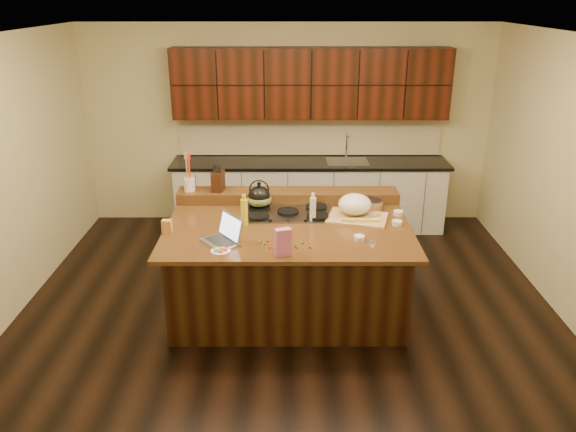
{
  "coord_description": "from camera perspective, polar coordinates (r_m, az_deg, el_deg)",
  "views": [
    {
      "loc": [
        -0.01,
        -5.08,
        3.05
      ],
      "look_at": [
        0.0,
        0.05,
        1.0
      ],
      "focal_mm": 35.0,
      "sensor_mm": 36.0,
      "label": 1
    }
  ],
  "objects": [
    {
      "name": "gumdrop_5",
      "position": [
        5.15,
        -1.12,
        -2.55
      ],
      "size": [
        0.02,
        0.02,
        0.02
      ],
      "primitive_type": "ellipsoid",
      "color": "#198C26",
      "rests_on": "island"
    },
    {
      "name": "gumdrop_1",
      "position": [
        5.03,
        -1.45,
        -3.19
      ],
      "size": [
        0.02,
        0.02,
        0.02
      ],
      "primitive_type": "ellipsoid",
      "color": "#198C26",
      "rests_on": "island"
    },
    {
      "name": "gumdrop_4",
      "position": [
        5.05,
        0.72,
        -3.03
      ],
      "size": [
        0.02,
        0.02,
        0.02
      ],
      "primitive_type": "ellipsoid",
      "color": "red",
      "rests_on": "island"
    },
    {
      "name": "back_ledge",
      "position": [
        6.14,
        -0.01,
        2.08
      ],
      "size": [
        2.4,
        0.3,
        0.12
      ],
      "primitive_type": "cube",
      "color": "black",
      "rests_on": "island"
    },
    {
      "name": "island",
      "position": [
        5.7,
        0.0,
        -5.19
      ],
      "size": [
        2.4,
        1.6,
        0.92
      ],
      "color": "black",
      "rests_on": "ground"
    },
    {
      "name": "laptop",
      "position": [
        5.16,
        -6.45,
        -1.93
      ],
      "size": [
        0.43,
        0.45,
        0.24
      ],
      "rotation": [
        0.0,
        0.0,
        -0.93
      ],
      "color": "#B7B7BC",
      "rests_on": "island"
    },
    {
      "name": "vinegar_bottle",
      "position": [
        5.57,
        2.54,
        0.66
      ],
      "size": [
        0.06,
        0.06,
        0.25
      ],
      "primitive_type": "cylinder",
      "rotation": [
        0.0,
        0.0,
        -0.01
      ],
      "color": "silver",
      "rests_on": "island"
    },
    {
      "name": "gumdrop_12",
      "position": [
        5.02,
        2.27,
        -3.21
      ],
      "size": [
        0.02,
        0.02,
        0.02
      ],
      "primitive_type": "ellipsoid",
      "color": "red",
      "rests_on": "island"
    },
    {
      "name": "oil_bottle",
      "position": [
        5.48,
        -4.46,
        0.35
      ],
      "size": [
        0.08,
        0.08,
        0.27
      ],
      "primitive_type": "cylinder",
      "rotation": [
        0.0,
        0.0,
        0.19
      ],
      "color": "yellow",
      "rests_on": "island"
    },
    {
      "name": "kitchen_timer",
      "position": [
        5.17,
        8.61,
        -2.37
      ],
      "size": [
        0.11,
        0.11,
        0.07
      ],
      "primitive_type": "cone",
      "rotation": [
        0.0,
        0.0,
        -0.41
      ],
      "color": "silver",
      "rests_on": "island"
    },
    {
      "name": "gumdrop_7",
      "position": [
        4.98,
        -1.33,
        -3.43
      ],
      "size": [
        0.02,
        0.02,
        0.02
      ],
      "primitive_type": "ellipsoid",
      "color": "#198C26",
      "rests_on": "island"
    },
    {
      "name": "back_counter",
      "position": [
        7.6,
        2.25,
        5.98
      ],
      "size": [
        3.7,
        0.66,
        2.4
      ],
      "color": "silver",
      "rests_on": "ground"
    },
    {
      "name": "ramekin_a",
      "position": [
        5.22,
        7.24,
        -2.23
      ],
      "size": [
        0.12,
        0.12,
        0.04
      ],
      "primitive_type": "cylinder",
      "rotation": [
        0.0,
        0.0,
        -0.22
      ],
      "color": "white",
      "rests_on": "island"
    },
    {
      "name": "green_bowl",
      "position": [
        5.87,
        -2.93,
        1.71
      ],
      "size": [
        0.28,
        0.28,
        0.14
      ],
      "primitive_type": "ellipsoid",
      "rotation": [
        0.0,
        0.0,
        -0.06
      ],
      "color": "olive",
      "rests_on": "cooktop"
    },
    {
      "name": "gumdrop_8",
      "position": [
        5.15,
        -2.76,
        -2.56
      ],
      "size": [
        0.02,
        0.02,
        0.02
      ],
      "primitive_type": "ellipsoid",
      "color": "red",
      "rests_on": "island"
    },
    {
      "name": "gumdrop_10",
      "position": [
        5.04,
        -1.45,
        -3.1
      ],
      "size": [
        0.02,
        0.02,
        0.02
      ],
      "primitive_type": "ellipsoid",
      "color": "red",
      "rests_on": "island"
    },
    {
      "name": "gumdrop_0",
      "position": [
        5.14,
        -2.06,
        -2.58
      ],
      "size": [
        0.02,
        0.02,
        0.02
      ],
      "primitive_type": "ellipsoid",
      "color": "red",
      "rests_on": "island"
    },
    {
      "name": "package_box",
      "position": [
        5.44,
        -12.2,
        -1.04
      ],
      "size": [
        0.1,
        0.07,
        0.13
      ],
      "primitive_type": "cube",
      "rotation": [
        0.0,
        0.0,
        -0.07
      ],
      "color": "#D2904A",
      "rests_on": "island"
    },
    {
      "name": "candy_plate",
      "position": [
        5.0,
        -6.85,
        -3.54
      ],
      "size": [
        0.19,
        0.19,
        0.01
      ],
      "primitive_type": "cylinder",
      "rotation": [
        0.0,
        0.0,
        0.03
      ],
      "color": "white",
      "rests_on": "island"
    },
    {
      "name": "gumdrop_3",
      "position": [
        5.09,
        -2.36,
        -2.86
      ],
      "size": [
        0.02,
        0.02,
        0.02
      ],
      "primitive_type": "ellipsoid",
      "color": "#198C26",
      "rests_on": "island"
    },
    {
      "name": "cooktop",
      "position": [
        5.78,
        -0.0,
        0.33
      ],
      "size": [
        0.92,
        0.52,
        0.05
      ],
      "color": "gray",
      "rests_on": "island"
    },
    {
      "name": "wooden_tray",
      "position": [
        5.72,
        6.87,
        0.88
      ],
      "size": [
        0.67,
        0.56,
        0.23
      ],
      "rotation": [
        0.0,
        0.0,
        -0.27
      ],
      "color": "tan",
      "rests_on": "island"
    },
    {
      "name": "room",
      "position": [
        5.36,
        0.0,
        3.28
      ],
      "size": [
        5.52,
        5.02,
        2.72
      ],
      "color": "black",
      "rests_on": "ground"
    },
    {
      "name": "ramekin_b",
      "position": [
        5.87,
        11.14,
        0.31
      ],
      "size": [
        0.13,
        0.13,
        0.04
      ],
      "primitive_type": "cylinder",
      "rotation": [
        0.0,
        0.0,
        -0.43
      ],
      "color": "white",
      "rests_on": "island"
    },
    {
      "name": "gumdrop_6",
      "position": [
        4.97,
        -1.11,
        -3.5
      ],
      "size": [
        0.02,
        0.02,
        0.02
      ],
      "primitive_type": "ellipsoid",
      "color": "red",
      "rests_on": "island"
    },
    {
      "name": "gumdrop_13",
      "position": [
        5.12,
        -2.85,
        -2.71
      ],
      "size": [
        0.02,
        0.02,
        0.02
      ],
      "primitive_type": "ellipsoid",
      "color": "#198C26",
      "rests_on": "island"
    },
    {
      "name": "gumdrop_9",
      "position": [
        5.02,
        0.9,
        -3.21
      ],
      "size": [
        0.02,
        0.02,
        0.02
      ],
      "primitive_type": "ellipsoid",
      "color": "#198C26",
      "rests_on": "island"
    },
    {
      "name": "gumdrop_2",
      "position": [
        5.02,
        -1.9,
        -3.23
      ],
      "size": [
        0.02,
        0.02,
        0.02
      ],
      "primitive_type": "ellipsoid",
      "color": "red",
      "rests_on": "island"
    },
    {
      "name": "utensil_crock",
      "position": [
        6.19,
        -9.98,
        3.17
      ],
      "size": [
        0.15,
        0.15,
        0.14
      ],
      "primitive_type": "cylinder",
      "rotation": [
        0.0,
        0.0,
        -0.36
      ],
      "color": "white",
      "rests_on": "back_ledge"
    },
    {
      "name": "kettle",
      "position": [
        5.86,
        -2.94,
        2.02
      ],
      "size": [
        0.27,
        0.27,
        0.21
      ],
      "primitive_type": "ellipsoid",
      "rotation": [
        0.0,
        0.0,
        -0.16
      ],
      "color": "black",
      "rests_on": "cooktop"
    },
    {
      "name": "strainer_bowl",
      "position": [
        5.96,
        8.45,
        1.05
      ],
      "size": [
        0.28,
        0.28,
        0.09
      ],
      "primitive_type": "cylinder",
      "rotation": [
        0.0,
        0.0,
        -0.19
      ],
      "color": "#996B3F",
      "rests_on": "island"
    },
    {
      "name": "gumdrop_14",
      "position": [
        5.12,
        -0.8,
        -2.71
      ],
      "size": [
        0.02,
        0.02,
        0.02
      ],
      "primitive_type": "ellipsoid",
      "color": "red",
      "rests_on": "island"
    },
    {
      "name": "knife_block",
      "position": [
        6.13,
        -7.12,
        3.54
      ],
      "size": [
        0.14,
        0.19,
        0.22
      ],
      "primitive_type": "cube",
      "rotation": [
        0.0,
        0.0,
        -0.18
      ],
      "color": "black",
      "rests_on": "back_ledge"
    },
    {
      "name": "ramekin_c",
      "position": [
        5.62,
        11.01,
        -0.68
      ],
      "size": [
        0.13,
        0.13,
        0.04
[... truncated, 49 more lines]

